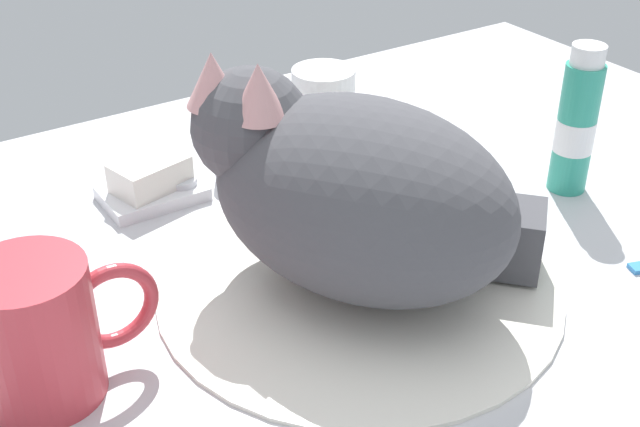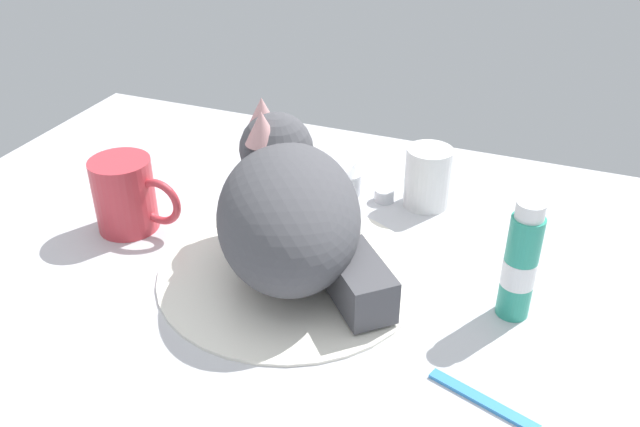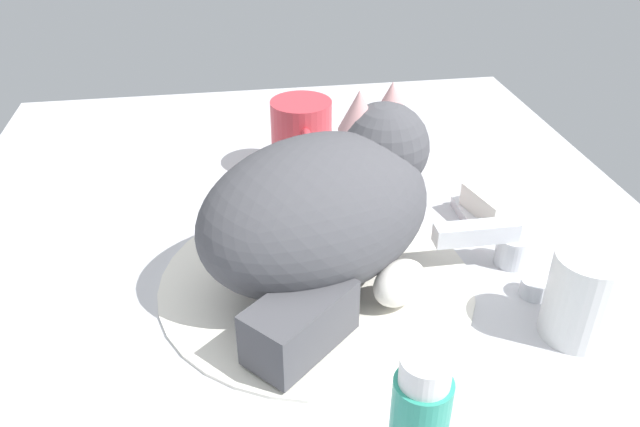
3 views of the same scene
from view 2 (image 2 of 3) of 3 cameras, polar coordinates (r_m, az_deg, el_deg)
name	(u,v)px [view 2 (image 2 of 3)]	position (r cm, az deg, el deg)	size (l,w,h in cm)	color
ground_plane	(291,283)	(81.63, -2.49, -5.93)	(110.00, 82.50, 3.00)	silver
sink_basin	(290,271)	(80.53, -2.52, -4.88)	(31.40, 31.40, 0.69)	white
faucet	(345,184)	(94.60, 2.15, 2.50)	(13.47, 10.49, 5.26)	silver
cat	(290,208)	(76.94, -2.54, 0.44)	(27.06, 28.35, 17.30)	#4C4C51
coffee_mug	(127,195)	(90.11, -16.03, 1.51)	(12.27, 7.83, 9.78)	#C63842
rinse_cup	(428,177)	(93.37, 9.10, 3.04)	(6.31, 6.31, 8.48)	white
soap_dish	(300,178)	(99.85, -1.73, 3.05)	(9.00, 6.40, 1.20)	white
soap_bar	(299,166)	(98.93, -1.75, 4.06)	(6.55, 4.35, 2.76)	white
toothpaste_bottle	(520,264)	(74.04, 16.57, -4.11)	(3.60, 3.60, 14.04)	teal
toothbrush	(505,410)	(66.35, 15.33, -15.69)	(13.36, 5.63, 1.60)	#388CD8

